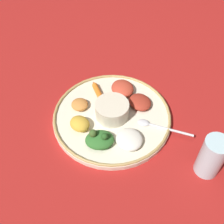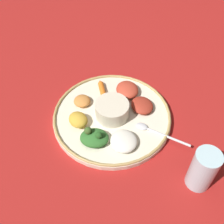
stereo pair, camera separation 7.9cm
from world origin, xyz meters
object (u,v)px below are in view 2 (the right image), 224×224
Objects in this scene: center_bowl at (112,110)px; carrot_near_spoon at (102,88)px; spoon at (154,131)px; greens_pile at (94,137)px; drinking_glass at (202,171)px.

center_bowl is 0.11m from carrot_near_spoon.
carrot_near_spoon is (-0.05, 0.10, -0.02)m from center_bowl.
spoon is 1.90× the size of greens_pile.
greens_pile is 0.19m from carrot_near_spoon.
carrot_near_spoon is (-0.17, 0.14, 0.00)m from spoon.
drinking_glass reaches higher than spoon.
carrot_near_spoon is (-0.02, 0.19, -0.01)m from greens_pile.
greens_pile is (-0.16, -0.06, 0.01)m from spoon.
spoon is at bearing -38.47° from carrot_near_spoon.
center_bowl reaches higher than greens_pile.
spoon is 1.29× the size of drinking_glass.
drinking_glass is at bearing -13.86° from greens_pile.
drinking_glass is (0.24, -0.16, 0.01)m from center_bowl.
greens_pile is at bearing -108.34° from center_bowl.
greens_pile is at bearing 166.14° from drinking_glass.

